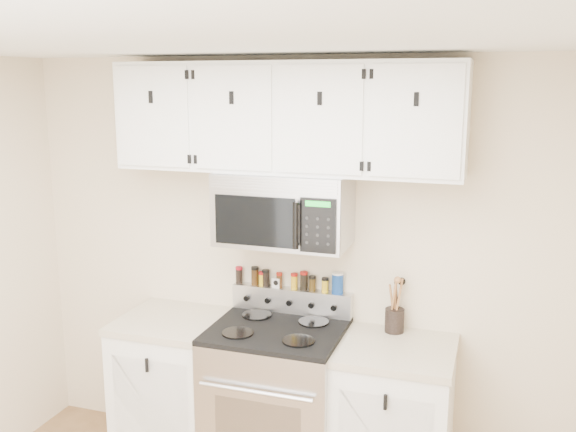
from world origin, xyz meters
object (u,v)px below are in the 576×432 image
object	(u,v)px
range	(277,401)
microwave	(284,209)
salt_canister	(338,283)
utensil_crock	(395,318)

from	to	relation	value
range	microwave	distance (m)	1.15
microwave	salt_canister	size ratio (longest dim) A/B	5.89
utensil_crock	range	bearing A→B (deg)	-160.16
utensil_crock	salt_canister	size ratio (longest dim) A/B	2.52
utensil_crock	salt_canister	xyz separation A→B (m)	(-0.36, 0.05, 0.16)
salt_canister	range	bearing A→B (deg)	-135.63
microwave	salt_canister	world-z (taller)	microwave
utensil_crock	salt_canister	bearing A→B (deg)	171.98
microwave	utensil_crock	bearing A→B (deg)	9.31
range	salt_canister	bearing A→B (deg)	44.37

